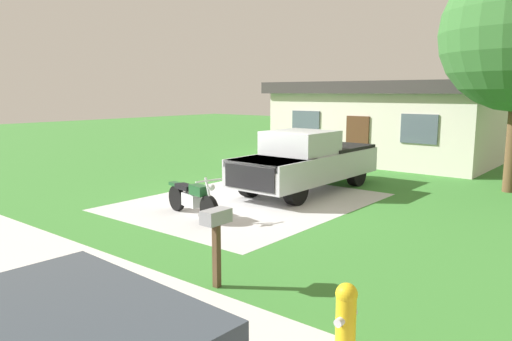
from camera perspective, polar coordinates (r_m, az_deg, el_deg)
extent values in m
plane|color=#3A7E31|center=(13.56, -0.74, -3.73)|extent=(80.00, 80.00, 0.00)
cube|color=beige|center=(13.56, -0.74, -3.72)|extent=(5.55, 7.07, 0.01)
cube|color=silver|center=(9.91, -23.91, -9.46)|extent=(36.00, 1.80, 0.01)
cylinder|color=black|center=(11.36, -5.59, -4.63)|extent=(0.67, 0.26, 0.66)
cylinder|color=black|center=(12.66, -9.39, -3.26)|extent=(0.67, 0.26, 0.66)
cube|color=silver|center=(12.01, -7.66, -3.47)|extent=(0.60, 0.38, 0.32)
cube|color=#194723|center=(11.65, -6.81, -2.34)|extent=(0.56, 0.37, 0.24)
cube|color=black|center=(12.20, -8.41, -1.94)|extent=(0.65, 0.40, 0.12)
cube|color=#194723|center=(12.59, -9.43, -1.62)|extent=(0.51, 0.30, 0.08)
cylinder|color=silver|center=(11.28, -5.62, -2.81)|extent=(0.34, 0.13, 0.77)
cylinder|color=silver|center=(11.22, -5.64, -1.21)|extent=(0.19, 0.69, 0.04)
sphere|color=silver|center=(11.14, -5.30, -2.00)|extent=(0.16, 0.16, 0.16)
cylinder|color=black|center=(13.15, 4.76, -2.30)|extent=(0.30, 0.84, 0.84)
cylinder|color=black|center=(14.13, -0.72, -1.46)|extent=(0.30, 0.84, 0.84)
cylinder|color=black|center=(16.11, 11.86, -0.33)|extent=(0.30, 0.84, 0.84)
cylinder|color=black|center=(16.92, 6.93, 0.26)|extent=(0.30, 0.84, 0.84)
cube|color=#B7BABF|center=(15.01, 6.11, 0.59)|extent=(2.02, 5.61, 0.80)
cube|color=#B7BABF|center=(13.47, 1.81, 0.94)|extent=(1.91, 1.91, 0.20)
cube|color=#B7BABF|center=(14.58, 5.30, 3.32)|extent=(1.81, 1.91, 0.70)
cube|color=#3F4C56|center=(13.94, 3.45, 2.66)|extent=(1.70, 0.17, 0.60)
cube|color=black|center=(16.28, 9.13, 2.09)|extent=(1.91, 2.41, 0.50)
cube|color=black|center=(12.80, -0.74, -0.86)|extent=(1.70, 0.11, 0.64)
cylinder|color=yellow|center=(6.01, 10.60, -17.63)|extent=(0.24, 0.24, 0.70)
sphere|color=yellow|center=(5.84, 10.71, -14.21)|extent=(0.26, 0.26, 0.26)
cylinder|color=silver|center=(6.07, 11.29, -16.28)|extent=(0.10, 0.12, 0.10)
cylinder|color=silver|center=(5.85, 9.94, -17.28)|extent=(0.10, 0.12, 0.10)
cube|color=#38424C|center=(4.29, -20.95, -18.12)|extent=(2.46, 1.62, 0.52)
cube|color=#4C3823|center=(7.67, -4.71, -9.80)|extent=(0.10, 0.10, 1.10)
cube|color=gray|center=(7.49, -4.77, -5.46)|extent=(0.26, 0.48, 0.22)
cylinder|color=brown|center=(16.63, 28.16, 3.09)|extent=(0.36, 0.36, 3.16)
cube|color=beige|center=(22.29, 14.97, 4.97)|extent=(9.00, 5.00, 3.00)
cube|color=#383333|center=(22.24, 15.16, 9.47)|extent=(9.60, 5.60, 0.50)
cube|color=#4C2D19|center=(20.06, 11.93, 3.35)|extent=(1.00, 0.08, 2.10)
cube|color=#4C5966|center=(21.27, 5.92, 5.58)|extent=(1.40, 0.06, 1.10)
cube|color=#4C5966|center=(18.99, 18.79, 4.70)|extent=(1.40, 0.06, 1.10)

